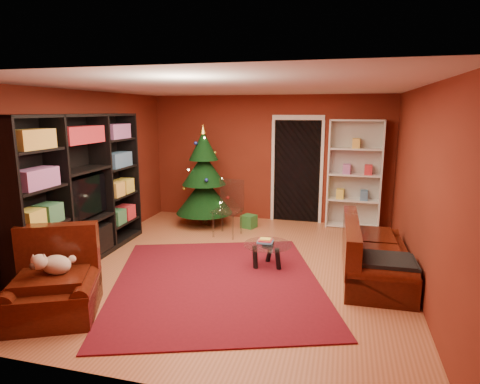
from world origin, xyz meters
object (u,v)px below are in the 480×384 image
(christmas_tree, at_px, (204,177))
(gift_box_green, at_px, (249,221))
(media_unit, at_px, (81,190))
(coffee_table, at_px, (268,255))
(acrylic_chair, at_px, (227,211))
(armchair, at_px, (52,283))
(dog, at_px, (57,265))
(gift_box_red, at_px, (206,212))
(white_bookshelf, at_px, (354,175))
(sofa, at_px, (376,249))
(rug, at_px, (217,281))

(christmas_tree, height_order, gift_box_green, christmas_tree)
(media_unit, xyz_separation_m, christmas_tree, (1.11, 2.35, -0.13))
(coffee_table, xyz_separation_m, acrylic_chair, (-1.02, 1.35, 0.28))
(armchair, distance_m, dog, 0.20)
(christmas_tree, height_order, armchair, christmas_tree)
(media_unit, relative_size, gift_box_red, 12.31)
(white_bookshelf, distance_m, armchair, 5.63)
(gift_box_green, xyz_separation_m, acrylic_chair, (-0.27, -0.59, 0.34))
(gift_box_green, bearing_deg, coffee_table, -68.92)
(gift_box_red, distance_m, acrylic_chair, 1.39)
(media_unit, bearing_deg, christmas_tree, 62.69)
(media_unit, height_order, dog, media_unit)
(sofa, bearing_deg, acrylic_chair, 61.12)
(white_bookshelf, xyz_separation_m, acrylic_chair, (-2.25, -1.15, -0.59))
(white_bookshelf, relative_size, coffee_table, 3.08)
(gift_box_red, bearing_deg, coffee_table, -53.30)
(white_bookshelf, bearing_deg, gift_box_green, -161.75)
(rug, xyz_separation_m, media_unit, (-2.22, 0.27, 1.11))
(coffee_table, bearing_deg, acrylic_chair, 127.03)
(white_bookshelf, height_order, acrylic_chair, white_bookshelf)
(rug, xyz_separation_m, coffee_table, (0.56, 0.70, 0.18))
(gift_box_green, relative_size, white_bookshelf, 0.12)
(armchair, relative_size, sofa, 0.53)
(media_unit, relative_size, acrylic_chair, 3.13)
(rug, distance_m, sofa, 2.23)
(armchair, xyz_separation_m, dog, (0.02, 0.07, 0.19))
(dog, relative_size, coffee_table, 0.57)
(media_unit, distance_m, christmas_tree, 2.60)
(armchair, bearing_deg, acrylic_chair, 47.50)
(white_bookshelf, distance_m, dog, 5.55)
(dog, height_order, coffee_table, dog)
(media_unit, distance_m, acrylic_chair, 2.58)
(armchair, bearing_deg, gift_box_green, 46.35)
(rug, distance_m, christmas_tree, 3.01)
(media_unit, xyz_separation_m, white_bookshelf, (4.01, 2.92, -0.06))
(gift_box_red, distance_m, armchair, 4.47)
(gift_box_red, relative_size, coffee_table, 0.34)
(rug, xyz_separation_m, sofa, (2.07, 0.72, 0.40))
(christmas_tree, distance_m, acrylic_chair, 1.01)
(white_bookshelf, bearing_deg, media_unit, -141.51)
(christmas_tree, height_order, gift_box_red, christmas_tree)
(gift_box_green, xyz_separation_m, coffee_table, (0.75, -1.94, 0.06))
(armchair, distance_m, coffee_table, 2.90)
(gift_box_green, relative_size, sofa, 0.14)
(gift_box_red, height_order, armchair, armchair)
(media_unit, height_order, gift_box_green, media_unit)
(gift_box_green, height_order, gift_box_red, gift_box_green)
(rug, height_order, sofa, sofa)
(gift_box_red, xyz_separation_m, dog, (-0.23, -4.39, 0.47))
(sofa, xyz_separation_m, coffee_table, (-1.51, -0.02, -0.22))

